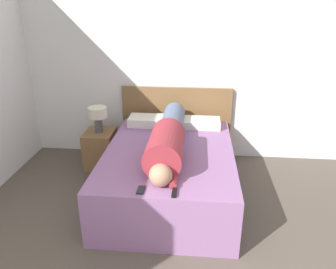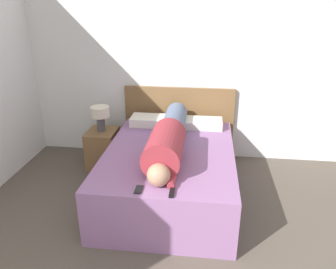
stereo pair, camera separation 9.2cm
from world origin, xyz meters
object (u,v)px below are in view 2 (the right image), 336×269
(pillow_second, at_px, (200,123))
(table_lamp, at_px, (100,114))
(person_lying, at_px, (169,138))
(pillow_near_headboard, at_px, (154,121))
(nightstand, at_px, (103,148))
(tv_remote, at_px, (172,192))
(bed, at_px, (170,173))
(cell_phone, at_px, (139,189))

(pillow_second, bearing_deg, table_lamp, -174.81)
(person_lying, height_order, pillow_near_headboard, person_lying)
(nightstand, height_order, pillow_near_headboard, pillow_near_headboard)
(pillow_second, height_order, tv_remote, pillow_second)
(bed, distance_m, tv_remote, 0.93)
(table_lamp, relative_size, pillow_near_headboard, 0.56)
(cell_phone, bearing_deg, nightstand, 118.79)
(bed, height_order, nightstand, bed)
(nightstand, height_order, person_lying, person_lying)
(tv_remote, height_order, cell_phone, tv_remote)
(nightstand, height_order, pillow_second, pillow_second)
(pillow_second, bearing_deg, nightstand, -174.81)
(nightstand, distance_m, cell_phone, 1.74)
(bed, bearing_deg, cell_phone, -101.44)
(table_lamp, height_order, pillow_near_headboard, table_lamp)
(bed, relative_size, person_lying, 1.09)
(pillow_near_headboard, bearing_deg, cell_phone, -85.28)
(nightstand, xyz_separation_m, tv_remote, (1.12, -1.52, 0.34))
(pillow_near_headboard, bearing_deg, tv_remote, -75.32)
(bed, height_order, pillow_near_headboard, pillow_near_headboard)
(nightstand, xyz_separation_m, pillow_near_headboard, (0.69, 0.12, 0.39))
(nightstand, bearing_deg, cell_phone, -61.21)
(person_lying, xyz_separation_m, tv_remote, (0.13, -0.82, -0.15))
(tv_remote, bearing_deg, bed, 98.11)
(table_lamp, xyz_separation_m, pillow_near_headboard, (0.69, 0.12, -0.10))
(pillow_near_headboard, bearing_deg, nightstand, -170.25)
(bed, bearing_deg, nightstand, 146.79)
(pillow_near_headboard, xyz_separation_m, tv_remote, (0.43, -1.64, -0.04))
(pillow_second, relative_size, tv_remote, 3.80)
(nightstand, distance_m, pillow_near_headboard, 0.80)
(bed, bearing_deg, tv_remote, -81.89)
(pillow_second, height_order, cell_phone, pillow_second)
(table_lamp, xyz_separation_m, person_lying, (0.99, -0.69, 0.00))
(bed, xyz_separation_m, nightstand, (-1.00, 0.65, -0.04))
(tv_remote, bearing_deg, pillow_second, 83.44)
(nightstand, relative_size, person_lying, 0.29)
(bed, bearing_deg, person_lying, -96.65)
(nightstand, bearing_deg, pillow_near_headboard, 9.75)
(person_lying, relative_size, tv_remote, 11.83)
(pillow_near_headboard, relative_size, pillow_second, 1.05)
(person_lying, xyz_separation_m, pillow_second, (0.32, 0.81, -0.11))
(person_lying, relative_size, cell_phone, 13.66)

